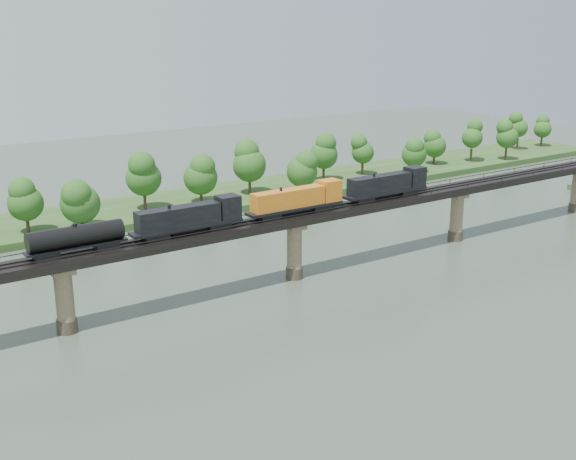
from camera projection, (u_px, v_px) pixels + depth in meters
ground at (414, 339)px, 102.33m from camera, size 400.00×400.00×0.00m
far_bank at (162, 207)px, 169.55m from camera, size 300.00×24.00×1.60m
bridge at (294, 248)px, 124.58m from camera, size 236.00×30.00×11.50m
bridge_superstructure at (294, 213)px, 122.78m from camera, size 220.00×4.90×0.75m
far_treeline at (134, 182)px, 159.30m from camera, size 289.06×17.54×13.60m
freight_train at (262, 206)px, 118.69m from camera, size 74.56×2.90×5.13m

